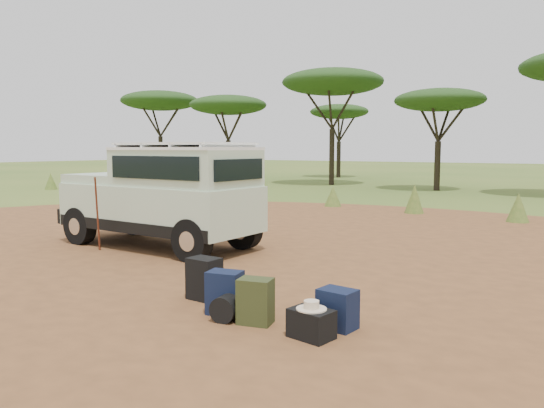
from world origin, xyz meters
The scene contains 13 objects.
ground centered at (0.00, 0.00, 0.00)m, with size 140.00×140.00×0.00m, color #456624.
dirt_clearing centered at (0.00, 0.00, 0.00)m, with size 23.00×23.00×0.01m, color brown.
grass_fringe centered at (0.12, 8.67, 0.40)m, with size 36.60×1.60×0.90m.
acacia_treeline centered at (0.75, 19.81, 4.87)m, with size 46.70×13.20×6.26m.
safari_vehicle centered at (-2.42, 0.47, 1.02)m, with size 4.42×1.82×2.11m.
walking_staff centered at (-3.10, -0.63, 0.74)m, with size 0.04×0.04×1.53m, color maroon.
backpack_black centered at (0.71, -1.96, 0.28)m, with size 0.41×0.30×0.56m, color black.
backpack_navy centered at (1.32, -2.31, 0.27)m, with size 0.40×0.29×0.53m, color #101634.
backpack_olive centered at (1.84, -2.40, 0.26)m, with size 0.38×0.28×0.53m, color #34411E.
duffel_navy centered at (2.70, -2.04, 0.23)m, with size 0.40×0.30×0.45m, color #101634.
hard_case centered at (2.60, -2.46, 0.16)m, with size 0.45×0.32×0.32m, color black.
stuff_sack centered at (1.50, -2.48, 0.16)m, with size 0.31×0.31×0.31m, color black.
safari_hat centered at (2.60, -2.46, 0.35)m, with size 0.32×0.32×0.09m.
Camera 1 is at (5.22, -7.22, 2.00)m, focal length 35.00 mm.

